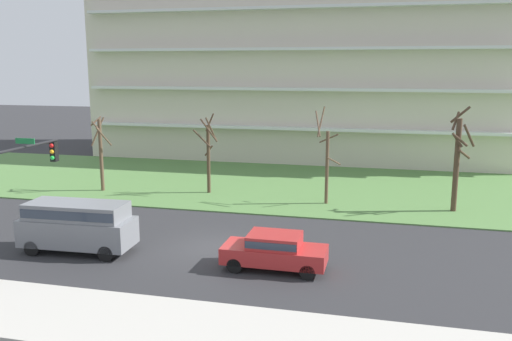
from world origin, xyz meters
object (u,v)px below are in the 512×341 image
at_px(tree_right, 458,159).
at_px(sedan_red_center_left, 274,250).
at_px(tree_left, 208,153).
at_px(tree_far_left, 101,151).
at_px(van_gray_near_left, 77,223).
at_px(traffic_signal_mast, 13,183).
at_px(tree_center, 326,161).

relative_size(tree_right, sedan_red_center_left, 1.42).
bearing_deg(tree_left, tree_right, -3.75).
xyz_separation_m(tree_far_left, sedan_red_center_left, (14.44, -11.33, -1.95)).
relative_size(van_gray_near_left, traffic_signal_mast, 0.95).
relative_size(tree_left, van_gray_near_left, 1.03).
distance_m(tree_far_left, traffic_signal_mast, 14.75).
bearing_deg(tree_left, tree_center, -7.05).
xyz_separation_m(sedan_red_center_left, traffic_signal_mast, (-10.31, -2.79, 2.97)).
height_order(tree_left, van_gray_near_left, tree_left).
relative_size(tree_center, van_gray_near_left, 1.15).
height_order(van_gray_near_left, sedan_red_center_left, van_gray_near_left).
bearing_deg(tree_far_left, tree_right, 0.08).
xyz_separation_m(tree_left, tree_center, (7.98, -0.99, -0.01)).
relative_size(tree_center, sedan_red_center_left, 1.38).
bearing_deg(sedan_red_center_left, tree_center, 85.75).
height_order(tree_far_left, tree_left, tree_left).
relative_size(tree_left, traffic_signal_mast, 0.97).
distance_m(tree_left, van_gray_near_left, 12.66).
bearing_deg(traffic_signal_mast, tree_far_left, 106.32).
relative_size(tree_left, tree_right, 0.87).
relative_size(van_gray_near_left, sedan_red_center_left, 1.20).
distance_m(tree_left, sedan_red_center_left, 14.39).
bearing_deg(van_gray_near_left, traffic_signal_mast, -112.10).
bearing_deg(tree_far_left, tree_left, 8.13).
bearing_deg(tree_center, sedan_red_center_left, -94.57).
distance_m(tree_right, van_gray_near_left, 21.21).
bearing_deg(van_gray_near_left, tree_right, 30.22).
distance_m(tree_center, traffic_signal_mast, 18.12).
bearing_deg(tree_center, traffic_signal_mast, -128.34).
bearing_deg(traffic_signal_mast, tree_left, 77.97).
height_order(tree_far_left, sedan_red_center_left, tree_far_left).
xyz_separation_m(tree_left, sedan_red_center_left, (7.07, -12.38, -1.92)).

